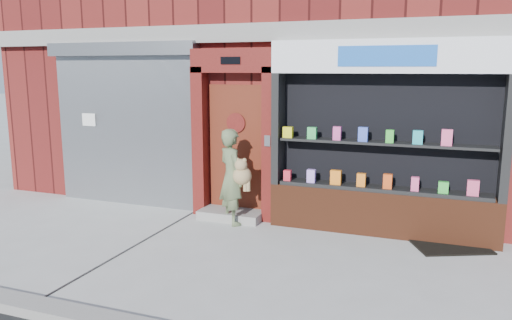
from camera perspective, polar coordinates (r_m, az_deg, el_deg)
The scene contains 7 objects.
ground at distance 6.97m, azimuth -2.69°, elevation -11.23°, with size 80.00×80.00×0.00m, color #9E9E99.
building at distance 12.30m, azimuth 8.75°, elevation 16.99°, with size 12.00×8.16×8.00m.
shutter_bay at distance 9.69m, azimuth -14.72°, elevation 5.04°, with size 3.10×0.30×3.04m.
red_door_bay at distance 8.56m, azimuth -2.47°, elevation 2.94°, with size 1.52×0.58×2.90m.
pharmacy_bay at distance 7.89m, azimuth 14.32°, elevation 1.36°, with size 3.50×0.41×3.00m.
woman at distance 8.25m, azimuth -2.69°, elevation -1.90°, with size 0.72×0.67×1.61m.
doormat at distance 7.92m, azimuth 21.32°, elevation -9.16°, with size 1.03×0.72×0.03m, color black.
Camera 1 is at (2.58, -5.94, 2.58)m, focal length 35.00 mm.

